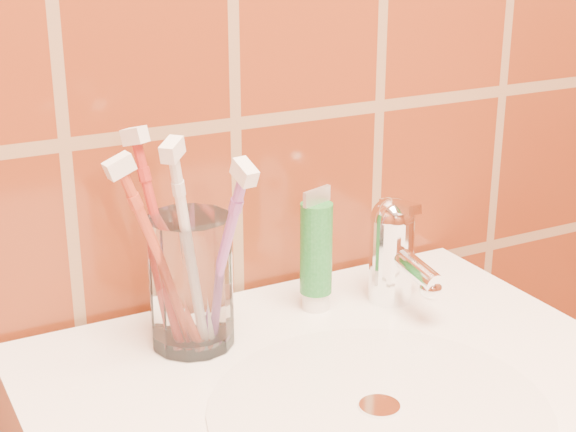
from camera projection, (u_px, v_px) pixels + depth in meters
glass_tumbler at (191, 282)px, 0.86m from camera, size 0.11×0.11×0.13m
toothpaste_tube at (316, 254)px, 0.93m from camera, size 0.04×0.03×0.14m
faucet at (394, 247)px, 0.95m from camera, size 0.05×0.11×0.12m
toothbrush_0 at (189, 251)px, 0.82m from camera, size 0.12×0.12×0.24m
toothbrush_1 at (161, 260)px, 0.82m from camera, size 0.11×0.10×0.21m
toothbrush_2 at (161, 241)px, 0.85m from camera, size 0.10×0.13×0.23m
toothbrush_3 at (222, 260)px, 0.82m from camera, size 0.06×0.19×0.24m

